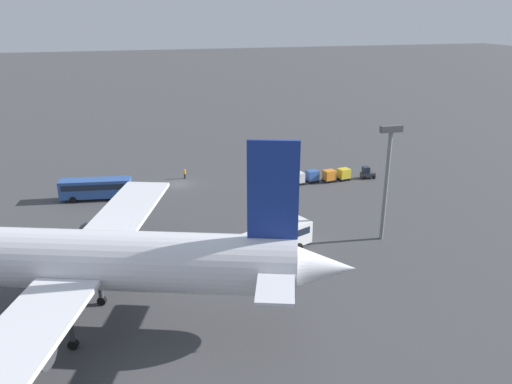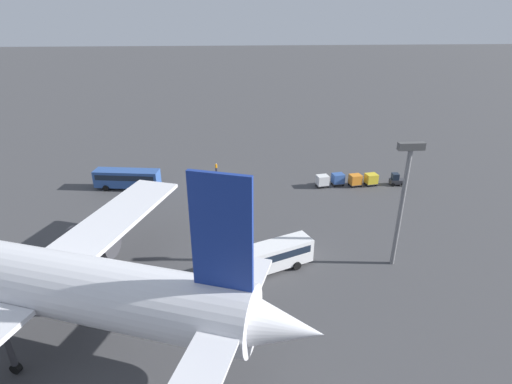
% 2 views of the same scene
% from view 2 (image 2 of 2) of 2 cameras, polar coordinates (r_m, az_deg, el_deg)
% --- Properties ---
extents(ground_plane, '(600.00, 600.00, 0.00)m').
position_cam_2_polar(ground_plane, '(72.26, -6.81, 2.06)').
color(ground_plane, '#424244').
extents(airplane, '(51.17, 44.32, 18.24)m').
position_cam_2_polar(airplane, '(40.06, -31.25, -10.29)').
color(airplane, silver).
rests_on(airplane, ground).
extents(shuttle_bus_near, '(11.00, 4.17, 3.25)m').
position_cam_2_polar(shuttle_bus_near, '(70.06, -17.93, 1.98)').
color(shuttle_bus_near, '#2D5199').
rests_on(shuttle_bus_near, ground).
extents(shuttle_bus_far, '(12.08, 7.05, 3.25)m').
position_cam_2_polar(shuttle_bus_far, '(45.63, 1.02, -9.34)').
color(shuttle_bus_far, white).
rests_on(shuttle_bus_far, ground).
extents(baggage_tug, '(2.46, 1.74, 2.10)m').
position_cam_2_polar(baggage_tug, '(72.51, 19.40, 1.66)').
color(baggage_tug, '#333338').
rests_on(baggage_tug, ground).
extents(worker_person, '(0.38, 0.38, 1.74)m').
position_cam_2_polar(worker_person, '(74.37, -5.71, 3.49)').
color(worker_person, '#1E1E2D').
rests_on(worker_person, ground).
extents(cargo_cart_yellow, '(2.25, 2.00, 2.06)m').
position_cam_2_polar(cargo_cart_yellow, '(70.91, 16.13, 1.82)').
color(cargo_cart_yellow, '#38383D').
rests_on(cargo_cart_yellow, ground).
extents(cargo_cart_orange, '(2.25, 2.00, 2.06)m').
position_cam_2_polar(cargo_cart_orange, '(69.85, 14.00, 1.72)').
color(cargo_cart_orange, '#38383D').
rests_on(cargo_cart_orange, ground).
extents(cargo_cart_blue, '(2.25, 2.00, 2.06)m').
position_cam_2_polar(cargo_cart_blue, '(69.62, 11.63, 1.88)').
color(cargo_cart_blue, '#38383D').
rests_on(cargo_cart_blue, ground).
extents(cargo_cart_white, '(2.25, 2.00, 2.06)m').
position_cam_2_polar(cargo_cart_white, '(68.41, 9.47, 1.65)').
color(cargo_cart_white, '#38383D').
rests_on(cargo_cart_white, ground).
extents(light_pole, '(2.80, 0.70, 14.92)m').
position_cam_2_polar(light_pole, '(46.42, 20.35, 0.06)').
color(light_pole, slate).
rests_on(light_pole, ground).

